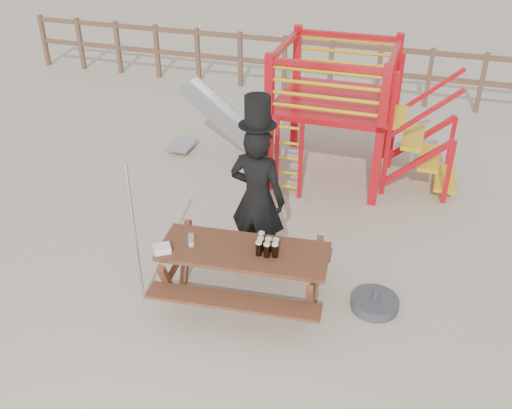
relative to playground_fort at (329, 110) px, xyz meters
The scene contains 10 objects.
ground 3.74m from the playground_fort, 91.99° to the right, with size 60.00×60.00×0.00m, color tan.
back_fence 3.44m from the playground_fort, 92.08° to the left, with size 15.09×0.09×1.20m.
playground_fort is the anchor object (origin of this frame).
picnic_table 3.46m from the playground_fort, 93.88° to the right, with size 1.97×1.45×0.72m.
man_with_hat 2.70m from the playground_fort, 96.42° to the right, with size 0.73×0.52×2.22m.
metal_pole 3.98m from the playground_fort, 109.91° to the right, with size 0.04×0.04×1.78m, color #B2B2B7.
parasol_base 3.45m from the playground_fort, 68.35° to the right, with size 0.54×0.54×0.23m.
paper_bag 3.86m from the playground_fort, 106.03° to the right, with size 0.18×0.14×0.08m, color white.
stout_pints 3.38m from the playground_fort, 89.65° to the right, with size 0.27×0.25×0.17m.
empty_glasses 3.60m from the playground_fort, 102.98° to the right, with size 0.07×0.07×0.15m.
Camera 1 is at (1.55, -4.58, 4.38)m, focal length 40.00 mm.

